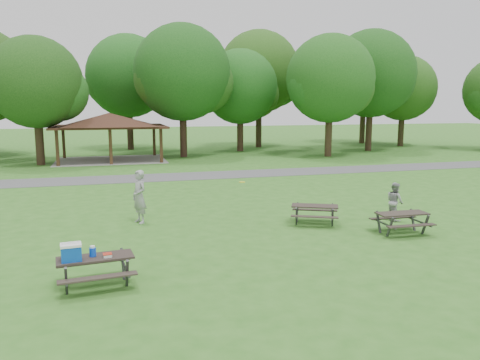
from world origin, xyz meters
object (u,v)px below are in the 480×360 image
(picnic_table_near, at_px, (88,260))
(picnic_table_middle, at_px, (315,210))
(frisbee_thrower, at_px, (139,197))
(frisbee_catcher, at_px, (395,201))

(picnic_table_near, height_order, picnic_table_middle, picnic_table_near)
(picnic_table_middle, distance_m, frisbee_thrower, 6.55)
(picnic_table_middle, height_order, frisbee_catcher, frisbee_catcher)
(frisbee_thrower, height_order, frisbee_catcher, frisbee_thrower)
(frisbee_thrower, relative_size, frisbee_catcher, 1.36)
(picnic_table_middle, relative_size, frisbee_catcher, 1.44)
(picnic_table_near, bearing_deg, picnic_table_middle, 27.79)
(picnic_table_near, xyz_separation_m, frisbee_catcher, (11.06, 3.84, 0.02))
(picnic_table_near, distance_m, picnic_table_middle, 8.89)
(picnic_table_near, xyz_separation_m, frisbee_thrower, (1.64, 6.13, 0.28))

